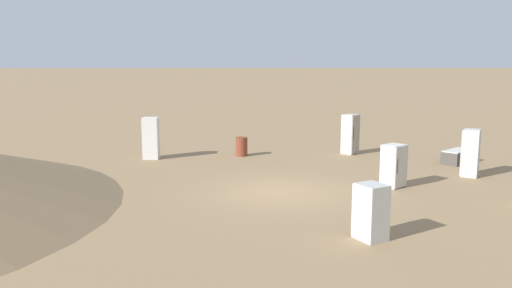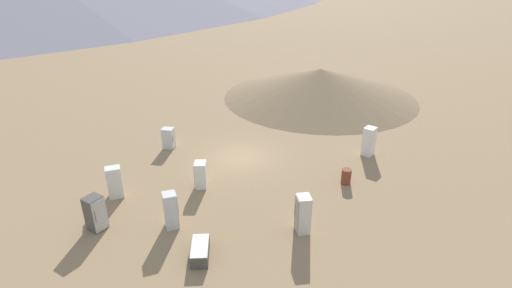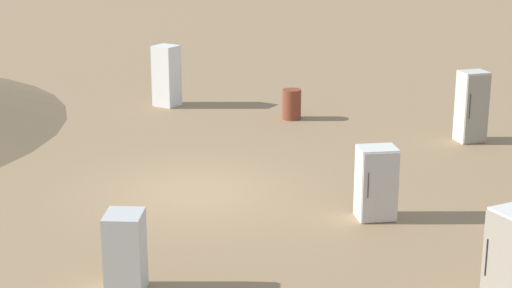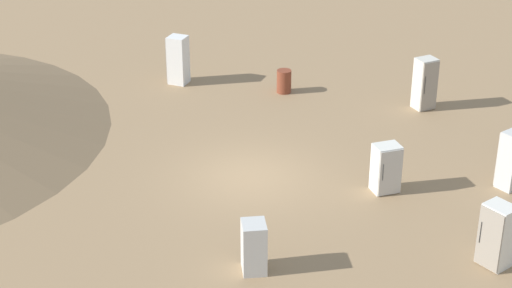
{
  "view_description": "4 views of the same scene",
  "coord_description": "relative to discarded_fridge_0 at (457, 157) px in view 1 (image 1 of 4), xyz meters",
  "views": [
    {
      "loc": [
        16.55,
        -2.84,
        4.4
      ],
      "look_at": [
        -0.4,
        -0.76,
        1.64
      ],
      "focal_mm": 35.0,
      "sensor_mm": 36.0,
      "label": 1
    },
    {
      "loc": [
        -13.6,
        18.89,
        11.94
      ],
      "look_at": [
        -0.89,
        -0.54,
        0.96
      ],
      "focal_mm": 28.0,
      "sensor_mm": 36.0,
      "label": 2
    },
    {
      "loc": [
        15.89,
        9.28,
        6.54
      ],
      "look_at": [
        -1.31,
        0.94,
        0.92
      ],
      "focal_mm": 60.0,
      "sensor_mm": 36.0,
      "label": 3
    },
    {
      "loc": [
        22.87,
        6.57,
        12.89
      ],
      "look_at": [
        -0.88,
        -0.05,
        0.74
      ],
      "focal_mm": 60.0,
      "sensor_mm": 36.0,
      "label": 4
    }
  ],
  "objects": [
    {
      "name": "discarded_fridge_3",
      "position": [
        8.94,
        -7.25,
        0.41
      ],
      "size": [
        0.93,
        0.85,
        1.43
      ],
      "rotation": [
        0.0,
        0.0,
        1.97
      ],
      "color": "silver",
      "rests_on": "ground_plane"
    },
    {
      "name": "discarded_fridge_2",
      "position": [
        2.54,
        -0.89,
        0.64
      ],
      "size": [
        0.89,
        0.89,
        1.87
      ],
      "rotation": [
        0.0,
        0.0,
        2.49
      ],
      "color": "silver",
      "rests_on": "ground_plane"
    },
    {
      "name": "discarded_fridge_0",
      "position": [
        0.0,
        0.0,
        0.0
      ],
      "size": [
        1.59,
        1.78,
        0.6
      ],
      "rotation": [
        0.0,
        0.0,
        3.78
      ],
      "color": "#4C4742",
      "rests_on": "ground_plane"
    },
    {
      "name": "discarded_fridge_5",
      "position": [
        -2.8,
        -13.68,
        0.67
      ],
      "size": [
        0.73,
        0.8,
        1.94
      ],
      "rotation": [
        0.0,
        0.0,
        3.04
      ],
      "color": "white",
      "rests_on": "ground_plane"
    },
    {
      "name": "discarded_fridge_6",
      "position": [
        -2.91,
        -4.03,
        0.67
      ],
      "size": [
        0.94,
        0.95,
        1.94
      ],
      "rotation": [
        0.0,
        0.0,
        5.44
      ],
      "color": "beige",
      "rests_on": "ground_plane"
    },
    {
      "name": "rusty_barrel",
      "position": [
        -2.98,
        -9.39,
        0.15
      ],
      "size": [
        0.56,
        0.56,
        0.9
      ],
      "color": "brown",
      "rests_on": "ground_plane"
    },
    {
      "name": "ground_plane",
      "position": [
        4.06,
        -8.75,
        -0.3
      ],
      "size": [
        1000.0,
        1000.0,
        0.0
      ],
      "primitive_type": "plane",
      "color": "#937551"
    },
    {
      "name": "discarded_fridge_1",
      "position": [
        3.78,
        -4.53,
        0.47
      ],
      "size": [
        0.97,
        1.0,
        1.54
      ],
      "rotation": [
        0.0,
        0.0,
        5.31
      ],
      "color": "silver",
      "rests_on": "ground_plane"
    }
  ]
}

